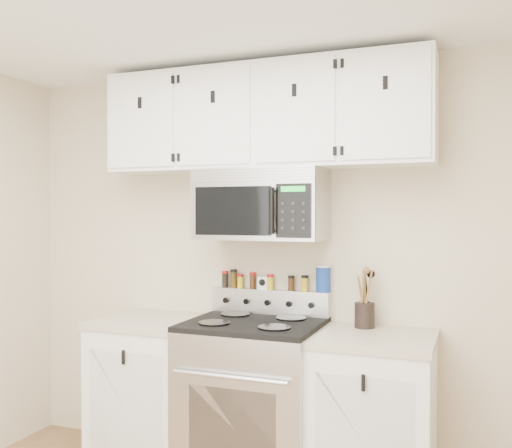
{
  "coord_description": "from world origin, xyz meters",
  "views": [
    {
      "loc": [
        1.2,
        -1.63,
        1.57
      ],
      "look_at": [
        0.01,
        1.45,
        1.51
      ],
      "focal_mm": 40.0,
      "sensor_mm": 36.0,
      "label": 1
    }
  ],
  "objects_px": {
    "range": "(254,401)",
    "microwave": "(262,204)",
    "utensil_crock": "(365,313)",
    "salt_canister": "(323,279)"
  },
  "relations": [
    {
      "from": "range",
      "to": "microwave",
      "type": "distance_m",
      "value": 1.15
    },
    {
      "from": "microwave",
      "to": "salt_canister",
      "type": "xyz_separation_m",
      "value": [
        0.34,
        0.16,
        -0.45
      ]
    },
    {
      "from": "utensil_crock",
      "to": "salt_canister",
      "type": "height_order",
      "value": "salt_canister"
    },
    {
      "from": "microwave",
      "to": "utensil_crock",
      "type": "relative_size",
      "value": 2.27
    },
    {
      "from": "range",
      "to": "salt_canister",
      "type": "distance_m",
      "value": 0.82
    },
    {
      "from": "microwave",
      "to": "utensil_crock",
      "type": "height_order",
      "value": "microwave"
    },
    {
      "from": "utensil_crock",
      "to": "salt_canister",
      "type": "xyz_separation_m",
      "value": [
        -0.27,
        0.09,
        0.18
      ]
    },
    {
      "from": "microwave",
      "to": "salt_canister",
      "type": "distance_m",
      "value": 0.58
    },
    {
      "from": "range",
      "to": "microwave",
      "type": "relative_size",
      "value": 1.45
    },
    {
      "from": "range",
      "to": "microwave",
      "type": "bearing_deg",
      "value": 89.77
    }
  ]
}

